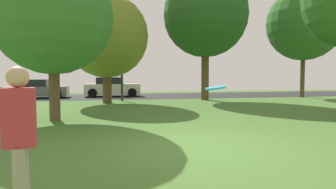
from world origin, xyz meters
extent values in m
plane|color=#47702D|center=(0.00, 0.00, 0.00)|extent=(44.00, 44.00, 0.00)
cube|color=#28282B|center=(0.00, 16.00, 0.00)|extent=(44.00, 6.40, 0.01)
cylinder|color=brown|center=(-1.92, 10.90, 1.25)|extent=(0.51, 0.51, 2.49)
sphere|color=olive|center=(-1.92, 10.90, 3.81)|extent=(4.73, 4.73, 4.73)
cylinder|color=brown|center=(11.94, 12.62, 1.66)|extent=(0.31, 0.31, 3.33)
sphere|color=#2D6023|center=(11.94, 12.62, 5.27)|extent=(5.25, 5.25, 5.25)
cylinder|color=brown|center=(4.27, 11.85, 1.73)|extent=(0.49, 0.49, 3.46)
sphere|color=#23511E|center=(4.27, 11.85, 5.43)|extent=(5.38, 5.38, 5.38)
cylinder|color=brown|center=(-3.73, 4.69, 1.24)|extent=(0.37, 0.37, 2.48)
sphere|color=#38702D|center=(-3.73, 4.69, 3.69)|extent=(4.14, 4.14, 4.14)
cylinder|color=gray|center=(-2.86, -2.71, 0.42)|extent=(0.14, 0.14, 0.84)
cylinder|color=gray|center=(-2.84, -2.87, 0.42)|extent=(0.14, 0.14, 0.84)
cube|color=#B72D38|center=(-2.85, -2.79, 1.16)|extent=(0.34, 0.25, 0.63)
sphere|color=tan|center=(-2.85, -2.79, 1.59)|extent=(0.23, 0.23, 0.23)
cylinder|color=#2DB2E0|center=(-0.55, -2.55, 1.44)|extent=(0.29, 0.29, 0.06)
cube|color=slate|center=(-6.77, 15.75, 0.48)|extent=(4.20, 1.80, 0.66)
cube|color=black|center=(-6.98, 15.75, 1.05)|extent=(2.01, 1.59, 0.49)
cylinder|color=black|center=(-5.30, 16.65, 0.32)|extent=(0.64, 0.22, 0.64)
cylinder|color=black|center=(-5.30, 14.85, 0.32)|extent=(0.64, 0.22, 0.64)
cylinder|color=black|center=(-8.24, 16.65, 0.32)|extent=(0.64, 0.22, 0.64)
cylinder|color=black|center=(-8.24, 14.85, 0.32)|extent=(0.64, 0.22, 0.64)
cube|color=white|center=(-1.53, 16.22, 0.55)|extent=(4.03, 1.75, 0.79)
cube|color=black|center=(-1.74, 16.22, 1.19)|extent=(1.94, 1.54, 0.49)
cylinder|color=black|center=(-0.12, 17.10, 0.32)|extent=(0.64, 0.22, 0.64)
cylinder|color=black|center=(-0.12, 15.35, 0.32)|extent=(0.64, 0.22, 0.64)
cylinder|color=black|center=(-2.95, 17.10, 0.32)|extent=(0.64, 0.22, 0.64)
cylinder|color=black|center=(-2.95, 15.35, 0.32)|extent=(0.64, 0.22, 0.64)
cylinder|color=#2D2D33|center=(-1.02, 12.20, 2.25)|extent=(0.14, 0.14, 4.50)
camera|label=1|loc=(-1.93, -6.15, 1.61)|focal=31.31mm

